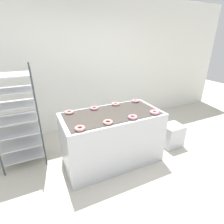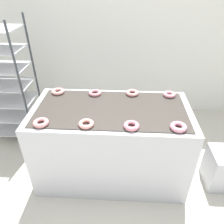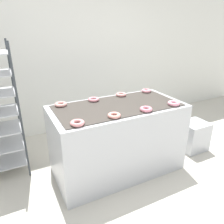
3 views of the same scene
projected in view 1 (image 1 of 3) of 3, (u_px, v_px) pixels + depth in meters
name	position (u px, v px, depth m)	size (l,w,h in m)	color
ground_plane	(131.00, 185.00, 2.52)	(14.00, 14.00, 0.00)	beige
wall_back	(82.00, 66.00, 3.74)	(8.00, 0.05, 2.80)	silver
fryer_machine	(112.00, 138.00, 2.89)	(1.57, 0.79, 0.89)	#B7BABF
baking_rack_cart	(16.00, 118.00, 2.69)	(0.64, 0.46, 1.62)	#33383D
glaze_bin	(172.00, 135.00, 3.39)	(0.38, 0.34, 0.43)	#B7BABF
donut_near_left	(80.00, 128.00, 2.22)	(0.14, 0.14, 0.04)	#DC8888
donut_near_midleft	(108.00, 122.00, 2.39)	(0.14, 0.14, 0.04)	#E59487
donut_near_midright	(133.00, 117.00, 2.53)	(0.14, 0.14, 0.04)	#D77D8D
donut_near_right	(154.00, 112.00, 2.69)	(0.14, 0.14, 0.04)	pink
donut_far_left	(69.00, 112.00, 2.70)	(0.14, 0.14, 0.04)	#D8958E
donut_far_midleft	(94.00, 108.00, 2.86)	(0.14, 0.14, 0.04)	#D5848D
donut_far_midright	(116.00, 104.00, 3.03)	(0.14, 0.14, 0.04)	#D88E8A
donut_far_right	(135.00, 101.00, 3.18)	(0.13, 0.13, 0.04)	pink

